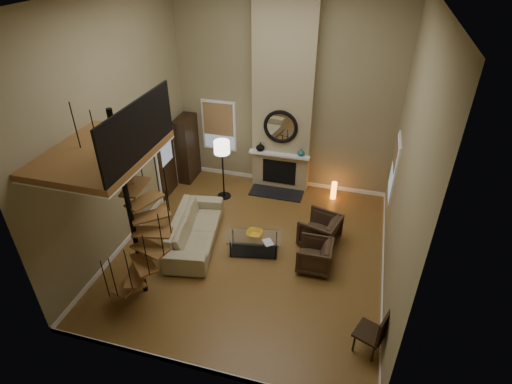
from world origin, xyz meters
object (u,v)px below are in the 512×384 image
(armchair_near, at_px, (323,232))
(floor_lamp, at_px, (222,152))
(side_chair, at_px, (375,332))
(accent_lamp, at_px, (334,191))
(coffee_table, at_px, (254,242))
(armchair_far, at_px, (318,256))
(hutch, at_px, (187,149))
(sofa, at_px, (195,229))

(armchair_near, distance_m, floor_lamp, 3.40)
(floor_lamp, bearing_deg, side_chair, -44.14)
(armchair_near, xyz_separation_m, accent_lamp, (0.04, 2.05, -0.10))
(coffee_table, xyz_separation_m, floor_lamp, (-1.46, 2.05, 1.13))
(coffee_table, distance_m, accent_lamp, 3.17)
(armchair_far, xyz_separation_m, coffee_table, (-1.50, 0.17, -0.07))
(hutch, xyz_separation_m, side_chair, (5.59, -4.83, -0.42))
(floor_lamp, bearing_deg, armchair_far, -36.83)
(hutch, xyz_separation_m, coffee_table, (2.83, -2.78, -0.67))
(armchair_near, relative_size, armchair_far, 1.15)
(armchair_near, distance_m, accent_lamp, 2.06)
(sofa, xyz_separation_m, armchair_near, (2.95, 0.76, -0.04))
(armchair_near, xyz_separation_m, floor_lamp, (-2.95, 1.32, 1.06))
(armchair_near, relative_size, coffee_table, 0.67)
(sofa, distance_m, side_chair, 4.68)
(sofa, bearing_deg, hutch, 15.83)
(sofa, distance_m, armchair_near, 3.05)
(floor_lamp, bearing_deg, coffee_table, -54.59)
(armchair_near, xyz_separation_m, side_chair, (1.27, -2.77, 0.17))
(hutch, bearing_deg, side_chair, -40.81)
(armchair_near, bearing_deg, side_chair, 40.06)
(sofa, relative_size, floor_lamp, 1.41)
(sofa, height_order, accent_lamp, sofa)
(armchair_near, relative_size, side_chair, 0.86)
(floor_lamp, xyz_separation_m, side_chair, (4.22, -4.09, -0.89))
(armchair_far, distance_m, floor_lamp, 3.84)
(armchair_far, bearing_deg, accent_lamp, 178.66)
(sofa, bearing_deg, armchair_far, -102.74)
(hutch, height_order, floor_lamp, hutch)
(hutch, xyz_separation_m, floor_lamp, (1.37, -0.73, 0.46))
(armchair_far, bearing_deg, floor_lamp, -127.70)
(armchair_far, bearing_deg, hutch, -125.13)
(armchair_near, bearing_deg, armchair_far, 16.16)
(coffee_table, height_order, side_chair, side_chair)
(hutch, distance_m, floor_lamp, 1.63)
(armchair_near, distance_m, armchair_far, 0.90)
(hutch, bearing_deg, armchair_near, -25.44)
(armchair_near, bearing_deg, hutch, -100.01)
(hutch, distance_m, accent_lamp, 4.41)
(armchair_near, bearing_deg, floor_lamp, -98.70)
(hutch, distance_m, coffee_table, 4.02)
(hutch, height_order, side_chair, hutch)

